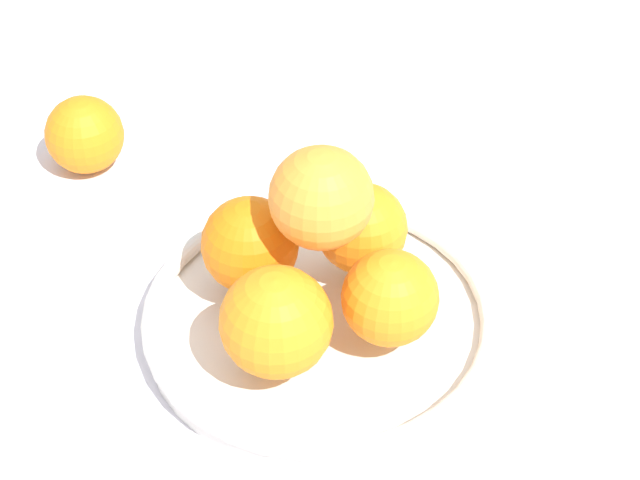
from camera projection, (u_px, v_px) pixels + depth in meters
name	position (u px, v px, depth m)	size (l,w,h in m)	color
ground_plane	(320.00, 330.00, 0.84)	(4.00, 4.00, 0.00)	silver
fruit_bowl	(320.00, 319.00, 0.83)	(0.28, 0.28, 0.03)	silver
orange_pile	(315.00, 260.00, 0.79)	(0.19, 0.18, 0.14)	orange
stray_orange	(85.00, 135.00, 0.98)	(0.07, 0.07, 0.07)	orange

